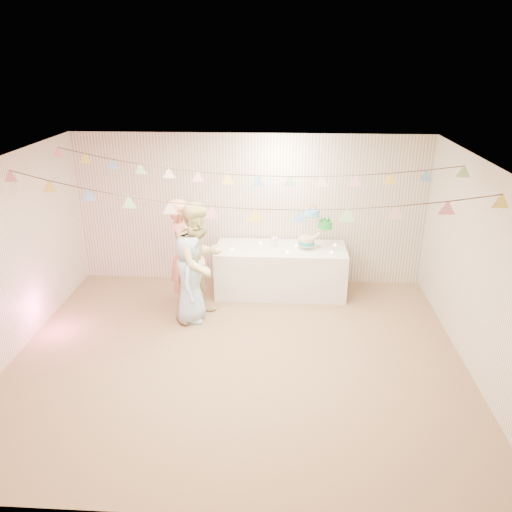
# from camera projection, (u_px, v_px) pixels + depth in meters

# --- Properties ---
(floor) EXTENTS (6.00, 6.00, 0.00)m
(floor) POSITION_uv_depth(u_px,v_px,m) (238.00, 357.00, 6.71)
(floor) COLOR brown
(floor) RESTS_ON ground
(ceiling) EXTENTS (6.00, 6.00, 0.00)m
(ceiling) POSITION_uv_depth(u_px,v_px,m) (235.00, 165.00, 5.73)
(ceiling) COLOR white
(ceiling) RESTS_ON ground
(back_wall) EXTENTS (6.00, 6.00, 0.00)m
(back_wall) POSITION_uv_depth(u_px,v_px,m) (250.00, 210.00, 8.53)
(back_wall) COLOR silver
(back_wall) RESTS_ON ground
(front_wall) EXTENTS (6.00, 6.00, 0.00)m
(front_wall) POSITION_uv_depth(u_px,v_px,m) (206.00, 396.00, 3.91)
(front_wall) COLOR silver
(front_wall) RESTS_ON ground
(left_wall) EXTENTS (5.00, 5.00, 0.00)m
(left_wall) POSITION_uv_depth(u_px,v_px,m) (3.00, 263.00, 6.38)
(left_wall) COLOR silver
(left_wall) RESTS_ON ground
(right_wall) EXTENTS (5.00, 5.00, 0.00)m
(right_wall) POSITION_uv_depth(u_px,v_px,m) (482.00, 274.00, 6.06)
(right_wall) COLOR silver
(right_wall) RESTS_ON ground
(table) EXTENTS (2.15, 0.86, 0.81)m
(table) POSITION_uv_depth(u_px,v_px,m) (281.00, 270.00, 8.40)
(table) COLOR silver
(table) RESTS_ON floor
(cake_stand) EXTENTS (0.61, 0.36, 0.68)m
(cake_stand) POSITION_uv_depth(u_px,v_px,m) (315.00, 231.00, 8.16)
(cake_stand) COLOR silver
(cake_stand) RESTS_ON table
(cake_bottom) EXTENTS (0.31, 0.31, 0.15)m
(cake_bottom) POSITION_uv_depth(u_px,v_px,m) (305.00, 247.00, 8.21)
(cake_bottom) COLOR teal
(cake_bottom) RESTS_ON cake_stand
(cake_middle) EXTENTS (0.27, 0.27, 0.22)m
(cake_middle) POSITION_uv_depth(u_px,v_px,m) (326.00, 229.00, 8.23)
(cake_middle) COLOR green
(cake_middle) RESTS_ON cake_stand
(cake_top_tier) EXTENTS (0.25, 0.25, 0.19)m
(cake_top_tier) POSITION_uv_depth(u_px,v_px,m) (312.00, 215.00, 8.03)
(cake_top_tier) COLOR #50BDFE
(cake_top_tier) RESTS_ON cake_stand
(platter) EXTENTS (0.30, 0.30, 0.02)m
(platter) POSITION_uv_depth(u_px,v_px,m) (249.00, 251.00, 8.25)
(platter) COLOR white
(platter) RESTS_ON table
(posy) EXTENTS (0.15, 0.15, 0.17)m
(posy) POSITION_uv_depth(u_px,v_px,m) (274.00, 245.00, 8.29)
(posy) COLOR white
(posy) RESTS_ON table
(person_adult_a) EXTENTS (0.43, 0.65, 1.78)m
(person_adult_a) POSITION_uv_depth(u_px,v_px,m) (184.00, 254.00, 7.77)
(person_adult_a) COLOR tan
(person_adult_a) RESTS_ON floor
(person_adult_b) EXTENTS (1.09, 1.13, 1.83)m
(person_adult_b) POSITION_uv_depth(u_px,v_px,m) (200.00, 261.00, 7.43)
(person_adult_b) COLOR #CCC07D
(person_adult_b) RESTS_ON floor
(person_child) EXTENTS (0.44, 0.68, 1.37)m
(person_child) POSITION_uv_depth(u_px,v_px,m) (190.00, 279.00, 7.41)
(person_child) COLOR #97B8D6
(person_child) RESTS_ON floor
(bunting_back) EXTENTS (5.60, 1.10, 0.40)m
(bunting_back) POSITION_uv_depth(u_px,v_px,m) (243.00, 167.00, 6.84)
(bunting_back) COLOR pink
(bunting_back) RESTS_ON ceiling
(bunting_front) EXTENTS (5.60, 0.90, 0.36)m
(bunting_front) POSITION_uv_depth(u_px,v_px,m) (233.00, 193.00, 5.65)
(bunting_front) COLOR #72A5E5
(bunting_front) RESTS_ON ceiling
(tealight_0) EXTENTS (0.04, 0.04, 0.03)m
(tealight_0) POSITION_uv_depth(u_px,v_px,m) (232.00, 249.00, 8.15)
(tealight_0) COLOR #FFD88C
(tealight_0) RESTS_ON table
(tealight_1) EXTENTS (0.04, 0.04, 0.03)m
(tealight_1) POSITION_uv_depth(u_px,v_px,m) (260.00, 243.00, 8.43)
(tealight_1) COLOR #FFD88C
(tealight_1) RESTS_ON table
(tealight_2) EXTENTS (0.04, 0.04, 0.03)m
(tealight_2) POSITION_uv_depth(u_px,v_px,m) (287.00, 252.00, 8.04)
(tealight_2) COLOR #FFD88C
(tealight_2) RESTS_ON table
(tealight_3) EXTENTS (0.04, 0.04, 0.03)m
(tealight_3) POSITION_uv_depth(u_px,v_px,m) (302.00, 243.00, 8.43)
(tealight_3) COLOR #FFD88C
(tealight_3) RESTS_ON table
(tealight_4) EXTENTS (0.04, 0.04, 0.03)m
(tealight_4) POSITION_uv_depth(u_px,v_px,m) (332.00, 252.00, 8.04)
(tealight_4) COLOR #FFD88C
(tealight_4) RESTS_ON table
(tealight_5) EXTENTS (0.04, 0.04, 0.03)m
(tealight_5) POSITION_uv_depth(u_px,v_px,m) (335.00, 245.00, 8.34)
(tealight_5) COLOR #FFD88C
(tealight_5) RESTS_ON table
(tealight_6) EXTENTS (0.04, 0.04, 0.03)m
(tealight_6) POSITION_uv_depth(u_px,v_px,m) (296.00, 245.00, 8.31)
(tealight_6) COLOR #FFD88C
(tealight_6) RESTS_ON table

